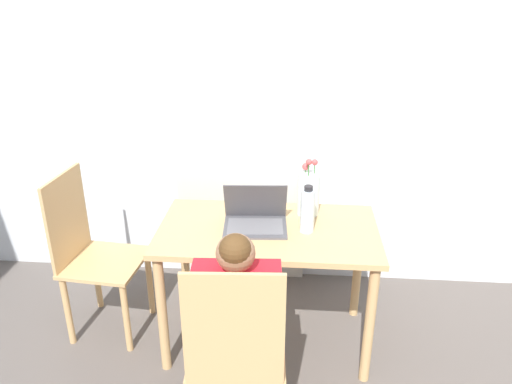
# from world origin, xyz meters

# --- Properties ---
(wall_back) EXTENTS (6.40, 0.05, 2.50)m
(wall_back) POSITION_xyz_m (0.00, 2.23, 1.25)
(wall_back) COLOR silver
(wall_back) RESTS_ON ground_plane
(dining_table) EXTENTS (1.12, 0.63, 0.71)m
(dining_table) POSITION_xyz_m (-0.05, 1.52, 0.61)
(dining_table) COLOR tan
(dining_table) RESTS_ON ground_plane
(chair_occupied) EXTENTS (0.42, 0.42, 0.94)m
(chair_occupied) POSITION_xyz_m (-0.14, 0.84, 0.48)
(chair_occupied) COLOR tan
(chair_occupied) RESTS_ON ground_plane
(chair_spare) EXTENTS (0.44, 0.44, 0.94)m
(chair_spare) POSITION_xyz_m (-1.02, 1.56, 0.48)
(chair_spare) COLOR tan
(chair_spare) RESTS_ON ground_plane
(person_seated) EXTENTS (0.38, 0.44, 1.00)m
(person_seated) POSITION_xyz_m (-0.15, 0.96, 0.62)
(person_seated) COLOR red
(person_seated) RESTS_ON ground_plane
(laptop) EXTENTS (0.34, 0.27, 0.23)m
(laptop) POSITION_xyz_m (-0.12, 1.54, 0.76)
(laptop) COLOR #4C4C51
(laptop) RESTS_ON dining_table
(flower_vase) EXTENTS (0.12, 0.12, 0.32)m
(flower_vase) POSITION_xyz_m (0.15, 1.71, 0.83)
(flower_vase) COLOR silver
(flower_vase) RESTS_ON dining_table
(water_bottle) EXTENTS (0.07, 0.07, 0.25)m
(water_bottle) POSITION_xyz_m (0.15, 1.51, 0.82)
(water_bottle) COLOR silver
(water_bottle) RESTS_ON dining_table
(cardboard_panel) EXTENTS (0.80, 0.15, 0.93)m
(cardboard_panel) POSITION_xyz_m (-0.25, 2.10, 0.46)
(cardboard_panel) COLOR silver
(cardboard_panel) RESTS_ON ground_plane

